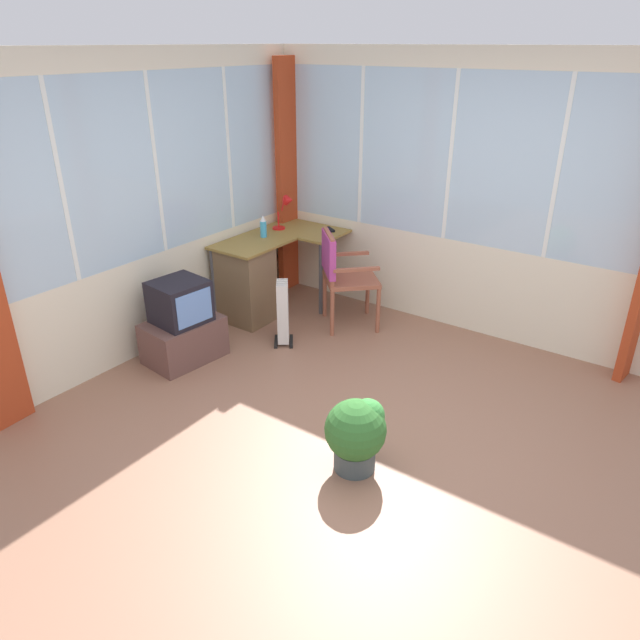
{
  "coord_description": "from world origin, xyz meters",
  "views": [
    {
      "loc": [
        -2.8,
        -1.64,
        2.53
      ],
      "look_at": [
        0.37,
        0.6,
        0.67
      ],
      "focal_mm": 32.9,
      "sensor_mm": 36.0,
      "label": 1
    }
  ],
  "objects_px": {
    "spray_bottle": "(263,227)",
    "wooden_armchair": "(339,267)",
    "tv_remote": "(330,229)",
    "space_heater": "(283,311)",
    "desk": "(250,279)",
    "desk_lamp": "(287,207)",
    "tv_on_stand": "(182,326)",
    "potted_plant": "(357,432)"
  },
  "relations": [
    {
      "from": "space_heater",
      "to": "desk_lamp",
      "type": "bearing_deg",
      "value": 35.4
    },
    {
      "from": "tv_on_stand",
      "to": "space_heater",
      "type": "bearing_deg",
      "value": -33.94
    },
    {
      "from": "wooden_armchair",
      "to": "desk_lamp",
      "type": "bearing_deg",
      "value": 71.31
    },
    {
      "from": "desk",
      "to": "wooden_armchair",
      "type": "bearing_deg",
      "value": -65.34
    },
    {
      "from": "space_heater",
      "to": "potted_plant",
      "type": "height_order",
      "value": "space_heater"
    },
    {
      "from": "wooden_armchair",
      "to": "potted_plant",
      "type": "bearing_deg",
      "value": -143.15
    },
    {
      "from": "tv_remote",
      "to": "spray_bottle",
      "type": "relative_size",
      "value": 0.69
    },
    {
      "from": "tv_on_stand",
      "to": "space_heater",
      "type": "height_order",
      "value": "tv_on_stand"
    },
    {
      "from": "space_heater",
      "to": "spray_bottle",
      "type": "bearing_deg",
      "value": 51.47
    },
    {
      "from": "desk_lamp",
      "to": "tv_remote",
      "type": "distance_m",
      "value": 0.5
    },
    {
      "from": "tv_on_stand",
      "to": "desk",
      "type": "bearing_deg",
      "value": 5.04
    },
    {
      "from": "wooden_armchair",
      "to": "tv_on_stand",
      "type": "height_order",
      "value": "wooden_armchair"
    },
    {
      "from": "wooden_armchair",
      "to": "space_heater",
      "type": "xyz_separation_m",
      "value": [
        -0.59,
        0.21,
        -0.29
      ]
    },
    {
      "from": "desk",
      "to": "desk_lamp",
      "type": "xyz_separation_m",
      "value": [
        0.65,
        0.03,
        0.58
      ]
    },
    {
      "from": "desk",
      "to": "potted_plant",
      "type": "height_order",
      "value": "desk"
    },
    {
      "from": "desk",
      "to": "space_heater",
      "type": "distance_m",
      "value": 0.64
    },
    {
      "from": "spray_bottle",
      "to": "wooden_armchair",
      "type": "bearing_deg",
      "value": -83.37
    },
    {
      "from": "desk_lamp",
      "to": "tv_remote",
      "type": "height_order",
      "value": "desk_lamp"
    },
    {
      "from": "spray_bottle",
      "to": "tv_remote",
      "type": "bearing_deg",
      "value": -36.44
    },
    {
      "from": "wooden_armchair",
      "to": "space_heater",
      "type": "bearing_deg",
      "value": 160.39
    },
    {
      "from": "spray_bottle",
      "to": "desk_lamp",
      "type": "bearing_deg",
      "value": -0.2
    },
    {
      "from": "tv_on_stand",
      "to": "space_heater",
      "type": "xyz_separation_m",
      "value": [
        0.75,
        -0.5,
        -0.01
      ]
    },
    {
      "from": "desk_lamp",
      "to": "space_heater",
      "type": "distance_m",
      "value": 1.27
    },
    {
      "from": "tv_remote",
      "to": "spray_bottle",
      "type": "distance_m",
      "value": 0.7
    },
    {
      "from": "tv_on_stand",
      "to": "wooden_armchair",
      "type": "bearing_deg",
      "value": -28.09
    },
    {
      "from": "desk_lamp",
      "to": "tv_remote",
      "type": "relative_size",
      "value": 2.34
    },
    {
      "from": "spray_bottle",
      "to": "potted_plant",
      "type": "relative_size",
      "value": 0.43
    },
    {
      "from": "tv_remote",
      "to": "desk",
      "type": "bearing_deg",
      "value": -173.03
    },
    {
      "from": "desk",
      "to": "space_heater",
      "type": "height_order",
      "value": "desk"
    },
    {
      "from": "tv_on_stand",
      "to": "potted_plant",
      "type": "distance_m",
      "value": 2.03
    },
    {
      "from": "desk",
      "to": "wooden_armchair",
      "type": "distance_m",
      "value": 0.9
    },
    {
      "from": "spray_bottle",
      "to": "wooden_armchair",
      "type": "height_order",
      "value": "spray_bottle"
    },
    {
      "from": "tv_remote",
      "to": "space_heater",
      "type": "xyz_separation_m",
      "value": [
        -1.05,
        -0.21,
        -0.47
      ]
    },
    {
      "from": "wooden_armchair",
      "to": "potted_plant",
      "type": "relative_size",
      "value": 1.88
    },
    {
      "from": "wooden_armchair",
      "to": "space_heater",
      "type": "distance_m",
      "value": 0.69
    },
    {
      "from": "desk",
      "to": "wooden_armchair",
      "type": "xyz_separation_m",
      "value": [
        0.37,
        -0.8,
        0.18
      ]
    },
    {
      "from": "space_heater",
      "to": "desk",
      "type": "bearing_deg",
      "value": 69.37
    },
    {
      "from": "desk_lamp",
      "to": "tv_remote",
      "type": "bearing_deg",
      "value": -65.93
    },
    {
      "from": "desk",
      "to": "space_heater",
      "type": "relative_size",
      "value": 2.12
    },
    {
      "from": "desk_lamp",
      "to": "wooden_armchair",
      "type": "bearing_deg",
      "value": -108.69
    },
    {
      "from": "space_heater",
      "to": "potted_plant",
      "type": "relative_size",
      "value": 1.21
    },
    {
      "from": "spray_bottle",
      "to": "desk",
      "type": "bearing_deg",
      "value": -173.85
    }
  ]
}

